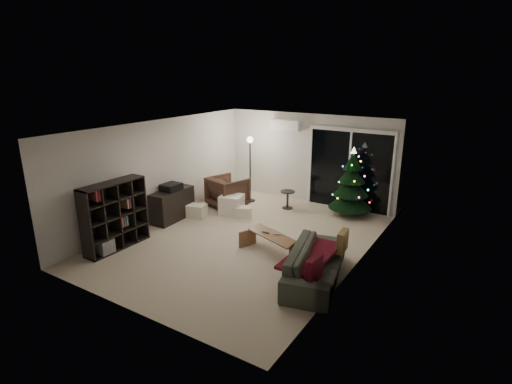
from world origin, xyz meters
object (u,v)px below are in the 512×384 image
at_px(sofa, 316,264).
at_px(bookshelf, 109,214).
at_px(christmas_tree, 351,182).
at_px(armchair, 228,192).
at_px(coffee_table, 272,243).
at_px(media_cabinet, 172,205).

bearing_deg(sofa, bookshelf, 89.51).
xyz_separation_m(bookshelf, christmas_tree, (3.68, 4.56, 0.17)).
bearing_deg(armchair, sofa, 162.76).
bearing_deg(coffee_table, sofa, -3.88).
bearing_deg(sofa, media_cabinet, 64.96).
bearing_deg(coffee_table, media_cabinet, -165.73).
relative_size(media_cabinet, armchair, 1.32).
bearing_deg(christmas_tree, coffee_table, -101.41).
xyz_separation_m(coffee_table, christmas_tree, (0.61, 3.01, 0.70)).
height_order(bookshelf, sofa, bookshelf).
relative_size(armchair, christmas_tree, 0.52).
bearing_deg(media_cabinet, sofa, -15.40).
relative_size(bookshelf, armchair, 1.54).
relative_size(bookshelf, coffee_table, 1.15).
bearing_deg(bookshelf, media_cabinet, 97.39).
distance_m(bookshelf, armchair, 3.47).
distance_m(bookshelf, sofa, 4.43).
xyz_separation_m(media_cabinet, sofa, (4.30, -0.88, -0.08)).
bearing_deg(bookshelf, armchair, 87.29).
relative_size(sofa, coffee_table, 1.68).
xyz_separation_m(bookshelf, coffee_table, (3.07, 1.54, -0.52)).
relative_size(sofa, christmas_tree, 1.18).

